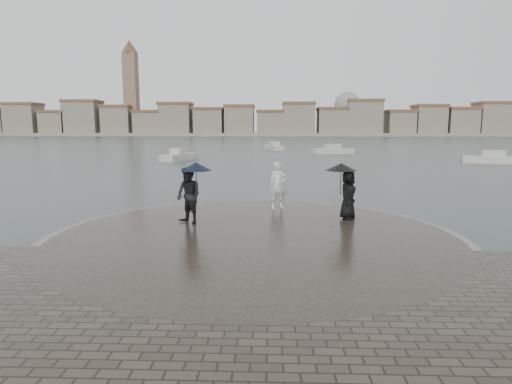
{
  "coord_description": "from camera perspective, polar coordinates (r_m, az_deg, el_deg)",
  "views": [
    {
      "loc": [
        0.49,
        -8.98,
        3.55
      ],
      "look_at": [
        0.0,
        4.8,
        1.45
      ],
      "focal_mm": 30.0,
      "sensor_mm": 36.0,
      "label": 1
    }
  ],
  "objects": [
    {
      "name": "visitor_right",
      "position": [
        15.18,
        11.91,
        0.71
      ],
      "size": [
        1.23,
        1.15,
        1.95
      ],
      "color": "black",
      "rests_on": "quay_tip"
    },
    {
      "name": "boats",
      "position": [
        53.42,
        7.57,
        5.19
      ],
      "size": [
        36.06,
        28.61,
        1.5
      ],
      "color": "beige",
      "rests_on": "ground"
    },
    {
      "name": "kerb_ring",
      "position": [
        12.94,
        -0.21,
        -6.53
      ],
      "size": [
        12.5,
        12.5,
        0.32
      ],
      "primitive_type": "cylinder",
      "color": "gray",
      "rests_on": "ground"
    },
    {
      "name": "statue",
      "position": [
        16.77,
        2.93,
        0.9
      ],
      "size": [
        0.75,
        0.57,
        1.85
      ],
      "primitive_type": "imported",
      "rotation": [
        0.0,
        0.0,
        0.21
      ],
      "color": "silver",
      "rests_on": "quay_tip"
    },
    {
      "name": "far_skyline",
      "position": [
        169.83,
        -0.25,
        9.37
      ],
      "size": [
        260.0,
        20.0,
        37.0
      ],
      "color": "gray",
      "rests_on": "ground"
    },
    {
      "name": "ground",
      "position": [
        9.67,
        -1.04,
        -12.89
      ],
      "size": [
        400.0,
        400.0,
        0.0
      ],
      "primitive_type": "plane",
      "color": "#2B3835",
      "rests_on": "ground"
    },
    {
      "name": "quay_tip",
      "position": [
        12.93,
        -0.21,
        -6.44
      ],
      "size": [
        11.9,
        11.9,
        0.36
      ],
      "primitive_type": "cylinder",
      "color": "#2D261E",
      "rests_on": "ground"
    },
    {
      "name": "visitor_left",
      "position": [
        14.33,
        -8.79,
        0.32
      ],
      "size": [
        1.36,
        1.19,
        2.04
      ],
      "color": "black",
      "rests_on": "quay_tip"
    }
  ]
}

